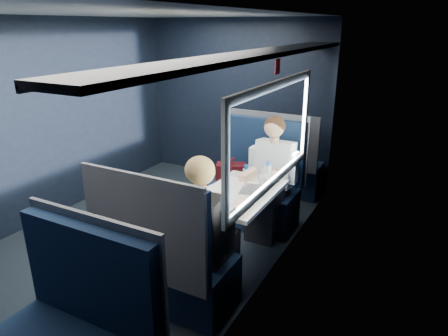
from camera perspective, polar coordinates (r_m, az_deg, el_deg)
The scene contains 12 objects.
ground at distance 4.55m, azimuth -10.21°, elevation -9.55°, with size 2.80×4.20×0.01m, color black.
room_shell at distance 4.03m, azimuth -11.23°, elevation 9.06°, with size 3.00×4.40×2.40m.
table at distance 3.75m, azimuth 1.79°, elevation -4.44°, with size 0.62×1.00×0.74m.
seat_bay_near at distance 4.65m, azimuth 4.34°, elevation -2.78°, with size 1.04×0.62×1.26m.
seat_bay_far at distance 3.30m, azimuth -8.11°, elevation -13.31°, with size 1.04×0.62×1.26m.
seat_row_front at distance 5.46m, azimuth 8.37°, elevation 0.41°, with size 1.04×0.51×1.16m.
man at distance 4.30m, azimuth 6.71°, elevation -0.53°, with size 0.53×0.56×1.32m.
woman at distance 3.14m, azimuth -2.83°, elevation -8.30°, with size 0.53×0.56×1.32m.
papers at distance 3.70m, azimuth 0.67°, elevation -3.48°, with size 0.48×0.70×0.01m, color white.
laptop at distance 3.71m, azimuth 4.80°, elevation -2.54°, with size 0.27×0.32×0.21m.
bottle_small at distance 3.92m, azimuth 6.28°, elevation -0.73°, with size 0.06×0.06×0.22m.
cup at distance 3.96m, azimuth 7.52°, elevation -1.43°, with size 0.06×0.06×0.08m, color white.
Camera 1 is at (2.52, -3.08, 2.21)m, focal length 32.00 mm.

